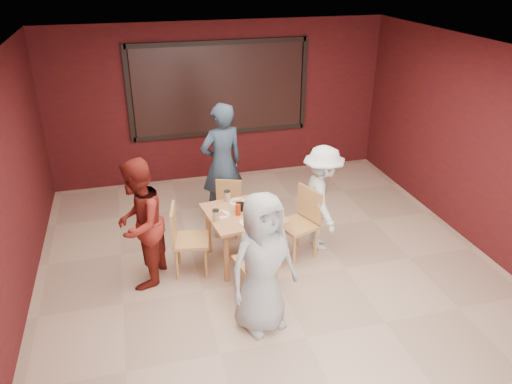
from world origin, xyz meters
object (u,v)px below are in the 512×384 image
object	(u,v)px
chair_front	(258,261)
diner_left	(139,224)
dining_table	(243,218)
diner_right	(322,198)
diner_back	(222,164)
chair_right	(302,219)
diner_front	(262,263)
chair_back	(228,204)
chair_left	(184,236)

from	to	relation	value
chair_front	diner_left	world-z (taller)	diner_left
dining_table	diner_right	distance (m)	1.14
diner_back	diner_right	world-z (taller)	diner_back
chair_right	diner_right	world-z (taller)	diner_right
dining_table	diner_back	xyz separation A→B (m)	(-0.03, 1.20, 0.29)
chair_front	diner_back	distance (m)	2.09
diner_back	diner_left	bearing A→B (deg)	29.38
diner_right	diner_front	bearing A→B (deg)	146.39
diner_front	diner_back	bearing A→B (deg)	70.11
dining_table	diner_front	xyz separation A→B (m)	(-0.11, -1.34, 0.17)
diner_front	diner_left	world-z (taller)	diner_left
chair_right	chair_back	bearing A→B (deg)	133.02
chair_front	chair_left	bearing A→B (deg)	134.76
chair_back	diner_left	world-z (taller)	diner_left
chair_left	diner_right	distance (m)	1.95
diner_left	chair_right	bearing A→B (deg)	113.28
chair_left	diner_right	world-z (taller)	diner_right
diner_back	diner_right	xyz separation A→B (m)	(1.17, -1.13, -0.19)
dining_table	chair_right	bearing A→B (deg)	-4.09
chair_back	diner_front	xyz separation A→B (m)	(-0.08, -2.17, 0.37)
diner_back	diner_front	bearing A→B (deg)	71.56
diner_right	dining_table	bearing A→B (deg)	101.65
dining_table	diner_left	xyz separation A→B (m)	(-1.33, -0.15, 0.18)
diner_back	diner_left	distance (m)	1.88
chair_back	chair_right	xyz separation A→B (m)	(0.83, -0.89, 0.10)
dining_table	chair_right	world-z (taller)	chair_right
dining_table	chair_left	distance (m)	0.80
chair_front	chair_right	size ratio (longest dim) A/B	0.96
chair_back	diner_back	xyz separation A→B (m)	(-0.00, 0.37, 0.49)
chair_right	diner_right	xyz separation A→B (m)	(0.33, 0.13, 0.20)
chair_left	diner_back	bearing A→B (deg)	59.06
diner_left	diner_back	bearing A→B (deg)	156.86
chair_right	diner_right	distance (m)	0.41
chair_back	diner_back	size ratio (longest dim) A/B	0.42
dining_table	chair_back	world-z (taller)	dining_table
chair_front	diner_front	bearing A→B (deg)	-100.49
chair_front	chair_back	world-z (taller)	chair_front
chair_front	diner_right	size ratio (longest dim) A/B	0.62
chair_left	diner_left	bearing A→B (deg)	-171.70
diner_front	chair_back	bearing A→B (deg)	69.79
diner_front	chair_left	bearing A→B (deg)	100.18
diner_left	chair_back	bearing A→B (deg)	147.89
chair_back	diner_left	distance (m)	1.68
chair_left	diner_left	world-z (taller)	diner_left
chair_left	chair_right	world-z (taller)	chair_right
chair_left	diner_right	xyz separation A→B (m)	(1.93, 0.14, 0.22)
chair_right	diner_back	bearing A→B (deg)	123.51
dining_table	chair_left	size ratio (longest dim) A/B	1.11
chair_left	diner_right	size ratio (longest dim) A/B	0.62
chair_right	diner_left	xyz separation A→B (m)	(-2.14, -0.09, 0.28)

